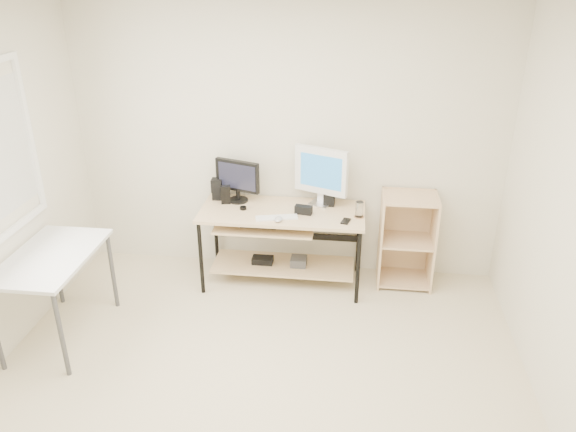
{
  "coord_description": "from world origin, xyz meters",
  "views": [
    {
      "loc": [
        0.62,
        -2.96,
        2.86
      ],
      "look_at": [
        0.1,
        1.3,
        0.86
      ],
      "focal_mm": 35.0,
      "sensor_mm": 36.0,
      "label": 1
    }
  ],
  "objects_px": {
    "audio_controller": "(226,195)",
    "desk": "(280,231)",
    "shelf_unit": "(406,238)",
    "white_imac": "(321,172)",
    "black_monitor": "(237,178)",
    "side_table": "(52,264)"
  },
  "relations": [
    {
      "from": "desk",
      "to": "audio_controller",
      "type": "distance_m",
      "value": 0.61
    },
    {
      "from": "side_table",
      "to": "black_monitor",
      "type": "height_order",
      "value": "black_monitor"
    },
    {
      "from": "desk",
      "to": "black_monitor",
      "type": "xyz_separation_m",
      "value": [
        -0.41,
        0.16,
        0.44
      ]
    },
    {
      "from": "audio_controller",
      "to": "shelf_unit",
      "type": "bearing_deg",
      "value": -9.09
    },
    {
      "from": "desk",
      "to": "audio_controller",
      "type": "height_order",
      "value": "audio_controller"
    },
    {
      "from": "white_imac",
      "to": "shelf_unit",
      "type": "bearing_deg",
      "value": 21.19
    },
    {
      "from": "audio_controller",
      "to": "white_imac",
      "type": "bearing_deg",
      "value": -6.27
    },
    {
      "from": "desk",
      "to": "audio_controller",
      "type": "relative_size",
      "value": 8.53
    },
    {
      "from": "black_monitor",
      "to": "audio_controller",
      "type": "xyz_separation_m",
      "value": [
        -0.1,
        -0.07,
        -0.14
      ]
    },
    {
      "from": "audio_controller",
      "to": "side_table",
      "type": "bearing_deg",
      "value": -145.94
    },
    {
      "from": "audio_controller",
      "to": "desk",
      "type": "bearing_deg",
      "value": -21.57
    },
    {
      "from": "side_table",
      "to": "audio_controller",
      "type": "relative_size",
      "value": 5.69
    },
    {
      "from": "shelf_unit",
      "to": "white_imac",
      "type": "relative_size",
      "value": 1.64
    },
    {
      "from": "side_table",
      "to": "desk",
      "type": "bearing_deg",
      "value": 32.65
    },
    {
      "from": "shelf_unit",
      "to": "black_monitor",
      "type": "distance_m",
      "value": 1.68
    },
    {
      "from": "side_table",
      "to": "shelf_unit",
      "type": "distance_m",
      "value": 3.09
    },
    {
      "from": "shelf_unit",
      "to": "white_imac",
      "type": "distance_m",
      "value": 1.02
    },
    {
      "from": "desk",
      "to": "shelf_unit",
      "type": "distance_m",
      "value": 1.19
    },
    {
      "from": "shelf_unit",
      "to": "white_imac",
      "type": "bearing_deg",
      "value": 179.22
    },
    {
      "from": "desk",
      "to": "black_monitor",
      "type": "height_order",
      "value": "black_monitor"
    },
    {
      "from": "side_table",
      "to": "black_monitor",
      "type": "xyz_separation_m",
      "value": [
        1.24,
        1.22,
        0.31
      ]
    },
    {
      "from": "black_monitor",
      "to": "shelf_unit",
      "type": "bearing_deg",
      "value": 18.29
    }
  ]
}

